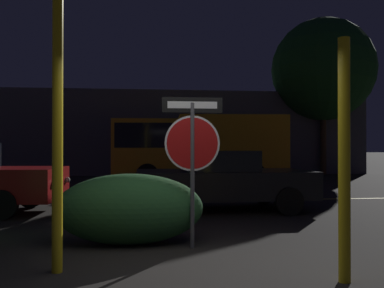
{
  "coord_description": "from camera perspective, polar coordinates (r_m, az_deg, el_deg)",
  "views": [
    {
      "loc": [
        -0.51,
        -4.85,
        1.43
      ],
      "look_at": [
        0.44,
        3.68,
        1.51
      ],
      "focal_mm": 40.0,
      "sensor_mm": 36.0,
      "label": 1
    }
  ],
  "objects": [
    {
      "name": "yellow_pole_right",
      "position": [
        4.85,
        19.64,
        -1.96
      ],
      "size": [
        0.13,
        0.13,
        2.62
      ],
      "primitive_type": "cylinder",
      "color": "yellow",
      "rests_on": "ground_plane"
    },
    {
      "name": "hedge_bush_2",
      "position": [
        6.47,
        -8.34,
        -8.58
      ],
      "size": [
        2.2,
        0.95,
        1.05
      ],
      "primitive_type": "ellipsoid",
      "color": "#285B2D",
      "rests_on": "ground_plane"
    },
    {
      "name": "yellow_pole_left",
      "position": [
        5.17,
        -17.49,
        2.76
      ],
      "size": [
        0.12,
        0.12,
        3.45
      ],
      "primitive_type": "cylinder",
      "color": "yellow",
      "rests_on": "ground_plane"
    },
    {
      "name": "tree_0",
      "position": [
        24.48,
        17.08,
        9.46
      ],
      "size": [
        5.51,
        5.51,
        8.44
      ],
      "color": "#422D1E",
      "rests_on": "ground_plane"
    },
    {
      "name": "delivery_truck",
      "position": [
        17.53,
        0.42,
        -0.1
      ],
      "size": [
        7.01,
        2.85,
        2.74
      ],
      "rotation": [
        0.0,
        0.0,
        1.52
      ],
      "color": "gold",
      "rests_on": "ground_plane"
    },
    {
      "name": "road_center_stripe",
      "position": [
        11.61,
        -3.8,
        -7.61
      ],
      "size": [
        35.17,
        0.12,
        0.01
      ],
      "primitive_type": "cube",
      "color": "gold",
      "rests_on": "ground_plane"
    },
    {
      "name": "passing_car_2",
      "position": [
        9.89,
        4.06,
        -4.8
      ],
      "size": [
        4.09,
        2.13,
        1.37
      ],
      "rotation": [
        0.0,
        0.0,
        -1.55
      ],
      "color": "black",
      "rests_on": "ground_plane"
    },
    {
      "name": "stop_sign",
      "position": [
        6.13,
        0.05,
        0.2
      ],
      "size": [
        0.87,
        0.06,
        2.16
      ],
      "rotation": [
        0.0,
        0.0,
        -0.0
      ],
      "color": "#4C4C51",
      "rests_on": "ground_plane"
    },
    {
      "name": "ground_plane",
      "position": [
        5.09,
        -0.36,
        -16.88
      ],
      "size": [
        260.0,
        260.0,
        0.0
      ],
      "primitive_type": "plane",
      "color": "black"
    },
    {
      "name": "building_backdrop",
      "position": [
        24.35,
        -9.85,
        1.4
      ],
      "size": [
        27.39,
        3.76,
        4.5
      ],
      "primitive_type": "cube",
      "color": "#4C4C56",
      "rests_on": "ground_plane"
    }
  ]
}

